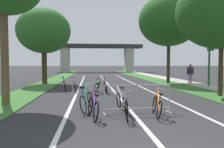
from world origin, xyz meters
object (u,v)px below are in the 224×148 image
at_px(crowd_barrier_nearest, 137,99).
at_px(bicycle_yellow_0, 75,86).
at_px(bicycle_purple_2, 93,107).
at_px(lamppost_with_sign, 210,43).
at_px(bicycle_green_8, 97,87).
at_px(pedestrian_strolling, 190,72).
at_px(crowd_barrier_second, 92,84).
at_px(bicycle_silver_1, 126,107).
at_px(tree_left_oak_mid, 44,31).
at_px(bicycle_black_7, 65,86).
at_px(bicycle_white_5, 122,102).
at_px(tree_right_cypress_far, 169,20).
at_px(bicycle_red_6, 105,87).
at_px(tree_right_maple_mid, 222,10).
at_px(bicycle_teal_4, 87,101).
at_px(bicycle_orange_3, 157,106).

xyz_separation_m(crowd_barrier_nearest, bicycle_yellow_0, (-2.69, 6.39, -0.16)).
bearing_deg(bicycle_purple_2, lamppost_with_sign, 33.96).
distance_m(bicycle_green_8, pedestrian_strolling, 9.81).
height_order(crowd_barrier_second, bicycle_silver_1, crowd_barrier_second).
bearing_deg(crowd_barrier_nearest, tree_left_oak_mid, 116.16).
height_order(tree_left_oak_mid, bicycle_black_7, tree_left_oak_mid).
height_order(lamppost_with_sign, bicycle_purple_2, lamppost_with_sign).
xyz_separation_m(crowd_barrier_second, bicycle_yellow_0, (-1.10, 0.58, -0.16)).
distance_m(lamppost_with_sign, bicycle_purple_2, 12.61).
bearing_deg(bicycle_black_7, lamppost_with_sign, -0.32).
bearing_deg(crowd_barrier_nearest, bicycle_black_7, 117.74).
distance_m(bicycle_yellow_0, bicycle_green_8, 1.75).
bearing_deg(crowd_barrier_second, lamppost_with_sign, 13.06).
height_order(bicycle_purple_2, bicycle_white_5, bicycle_white_5).
distance_m(lamppost_with_sign, bicycle_white_5, 11.25).
height_order(tree_right_cypress_far, bicycle_black_7, tree_right_cypress_far).
bearing_deg(bicycle_purple_2, bicycle_green_8, 77.68).
relative_size(bicycle_yellow_0, bicycle_red_6, 0.99).
bearing_deg(bicycle_green_8, bicycle_black_7, 165.87).
bearing_deg(tree_right_maple_mid, bicycle_teal_4, -158.82).
distance_m(bicycle_red_6, pedestrian_strolling, 9.33).
xyz_separation_m(bicycle_red_6, pedestrian_strolling, (7.87, 4.97, 0.71)).
height_order(bicycle_yellow_0, bicycle_silver_1, bicycle_silver_1).
height_order(crowd_barrier_second, bicycle_yellow_0, crowd_barrier_second).
distance_m(tree_right_cypress_far, bicycle_purple_2, 14.30).
xyz_separation_m(bicycle_purple_2, pedestrian_strolling, (8.69, 10.92, 0.69)).
relative_size(bicycle_silver_1, bicycle_orange_3, 1.05).
relative_size(lamppost_with_sign, bicycle_yellow_0, 3.40).
height_order(bicycle_orange_3, bicycle_red_6, bicycle_orange_3).
bearing_deg(bicycle_white_5, bicycle_purple_2, -146.57).
height_order(tree_left_oak_mid, bicycle_red_6, tree_left_oak_mid).
distance_m(tree_right_maple_mid, pedestrian_strolling, 8.09).
height_order(crowd_barrier_nearest, bicycle_yellow_0, crowd_barrier_nearest).
xyz_separation_m(bicycle_white_5, bicycle_green_8, (-0.77, 4.96, 0.02)).
relative_size(tree_right_cypress_far, bicycle_orange_3, 4.83).
xyz_separation_m(lamppost_with_sign, bicycle_white_5, (-7.85, -7.49, -2.98)).
bearing_deg(bicycle_red_6, bicycle_black_7, -20.81).
xyz_separation_m(bicycle_orange_3, bicycle_black_7, (-3.92, 6.78, 0.03)).
height_order(lamppost_with_sign, bicycle_black_7, lamppost_with_sign).
height_order(bicycle_silver_1, bicycle_teal_4, bicycle_teal_4).
height_order(tree_right_maple_mid, bicycle_red_6, tree_right_maple_mid).
distance_m(tree_right_maple_mid, tree_right_cypress_far, 7.58).
xyz_separation_m(crowd_barrier_nearest, pedestrian_strolling, (7.09, 10.42, 0.53)).
bearing_deg(bicycle_black_7, crowd_barrier_nearest, -70.81).
height_order(bicycle_silver_1, bicycle_purple_2, bicycle_silver_1).
height_order(tree_right_cypress_far, crowd_barrier_second, tree_right_cypress_far).
height_order(bicycle_silver_1, bicycle_green_8, bicycle_green_8).
xyz_separation_m(lamppost_with_sign, bicycle_teal_4, (-9.17, -7.29, -2.96)).
height_order(lamppost_with_sign, bicycle_white_5, lamppost_with_sign).
bearing_deg(tree_right_maple_mid, crowd_barrier_second, 160.74).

